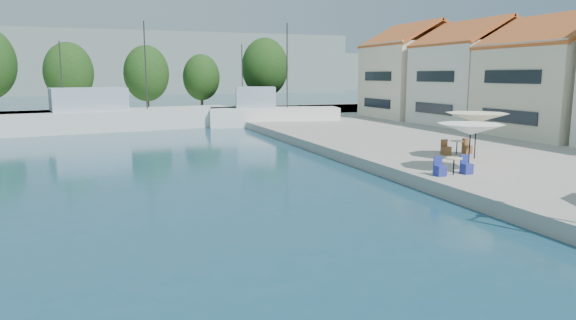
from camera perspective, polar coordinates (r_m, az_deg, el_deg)
name	(u,v)px	position (r m, az deg, el deg)	size (l,w,h in m)	color
quay_right	(569,146)	(38.34, 28.72, 1.35)	(32.00, 92.00, 0.60)	#9D998E
quay_far	(89,117)	(62.16, -21.24, 4.52)	(90.00, 16.00, 0.60)	#9D998E
hill_west	(4,63)	(156.74, -29.01, 9.38)	(180.00, 40.00, 16.00)	gray
hill_east	(242,72)	(181.11, -5.18, 9.72)	(140.00, 40.00, 12.00)	gray
building_04	(560,74)	(41.55, 27.96, 8.48)	(9.00, 8.80, 9.20)	beige
building_05	(474,71)	(48.08, 19.95, 9.27)	(8.40, 8.80, 9.70)	silver
building_06	(415,69)	(55.30, 13.91, 9.75)	(9.00, 8.80, 10.20)	#F4E2C3
trawler_03	(119,118)	(49.59, -18.24, 4.50)	(21.23, 8.39, 10.20)	silver
trawler_04	(271,115)	(50.03, -1.87, 5.01)	(12.75, 5.77, 10.20)	white
tree_05	(69,72)	(63.63, -23.20, 8.94)	(5.40, 5.40, 8.00)	#3F2B19
tree_06	(147,73)	(63.66, -15.45, 9.25)	(5.27, 5.27, 7.80)	#3F2B19
tree_07	(201,77)	(67.68, -9.61, 9.04)	(4.72, 4.72, 6.98)	#3F2B19
tree_08	(265,67)	(69.91, -2.58, 10.25)	(6.25, 6.25, 9.25)	#3F2B19
umbrella_white	(471,129)	(24.54, 19.62, 3.23)	(2.98, 2.98, 2.15)	black
umbrella_cream	(477,118)	(28.16, 20.22, 4.42)	(3.17, 3.17, 2.39)	black
cafe_table_02	(454,168)	(23.50, 17.92, -0.90)	(1.82, 0.70, 0.76)	black
cafe_table_03	(457,149)	(29.67, 18.23, 1.15)	(1.82, 0.70, 0.76)	black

